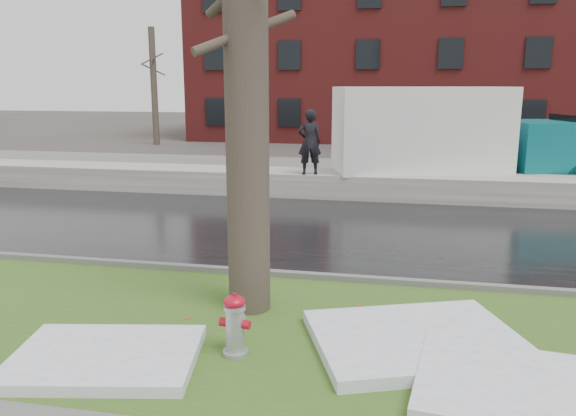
% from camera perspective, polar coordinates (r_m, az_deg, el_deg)
% --- Properties ---
extents(ground, '(120.00, 120.00, 0.00)m').
position_cam_1_polar(ground, '(9.04, -0.68, -9.34)').
color(ground, '#47423D').
rests_on(ground, ground).
extents(verge, '(60.00, 4.50, 0.04)m').
position_cam_1_polar(verge, '(7.91, -2.60, -12.49)').
color(verge, '#32521B').
rests_on(verge, ground).
extents(road, '(60.00, 7.00, 0.03)m').
position_cam_1_polar(road, '(13.25, 3.36, -2.19)').
color(road, black).
rests_on(road, ground).
extents(parking_lot, '(60.00, 9.00, 0.03)m').
position_cam_1_polar(parking_lot, '(21.54, 6.53, 3.40)').
color(parking_lot, slate).
rests_on(parking_lot, ground).
extents(curb, '(60.00, 0.15, 0.14)m').
position_cam_1_polar(curb, '(9.93, 0.53, -6.88)').
color(curb, slate).
rests_on(curb, ground).
extents(snowbank, '(60.00, 1.60, 0.75)m').
position_cam_1_polar(snowbank, '(17.26, 5.33, 2.41)').
color(snowbank, beige).
rests_on(snowbank, ground).
extents(brick_building, '(26.00, 12.00, 10.00)m').
position_cam_1_polar(brick_building, '(38.25, 12.07, 14.59)').
color(brick_building, maroon).
rests_on(brick_building, ground).
extents(bg_tree_left, '(1.40, 1.62, 6.50)m').
position_cam_1_polar(bg_tree_left, '(33.19, -13.46, 12.02)').
color(bg_tree_left, brown).
rests_on(bg_tree_left, ground).
extents(bg_tree_center, '(1.40, 1.62, 6.50)m').
position_cam_1_polar(bg_tree_center, '(35.08, -1.49, 12.35)').
color(bg_tree_center, brown).
rests_on(bg_tree_center, ground).
extents(fire_hydrant, '(0.40, 0.35, 0.82)m').
position_cam_1_polar(fire_hydrant, '(7.11, -5.40, -11.46)').
color(fire_hydrant, '#9C9FA4').
rests_on(fire_hydrant, verge).
extents(tree, '(1.56, 1.70, 7.79)m').
position_cam_1_polar(tree, '(8.05, -4.32, 16.77)').
color(tree, brown).
rests_on(tree, verge).
extents(box_truck, '(9.98, 4.41, 3.31)m').
position_cam_1_polar(box_truck, '(18.30, 16.43, 6.87)').
color(box_truck, black).
rests_on(box_truck, ground).
extents(worker, '(0.80, 0.64, 1.91)m').
position_cam_1_polar(worker, '(16.60, 2.20, 6.71)').
color(worker, black).
rests_on(worker, snowbank).
extents(snow_patch_near, '(3.13, 2.78, 0.16)m').
position_cam_1_polar(snow_patch_near, '(7.64, 12.91, -12.93)').
color(snow_patch_near, white).
rests_on(snow_patch_near, verge).
extents(snow_patch_far, '(2.45, 1.97, 0.14)m').
position_cam_1_polar(snow_patch_far, '(7.39, -18.05, -14.21)').
color(snow_patch_far, white).
rests_on(snow_patch_far, verge).
extents(snow_patch_side, '(3.02, 2.17, 0.18)m').
position_cam_1_polar(snow_patch_side, '(6.85, 25.25, -16.87)').
color(snow_patch_side, white).
rests_on(snow_patch_side, verge).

